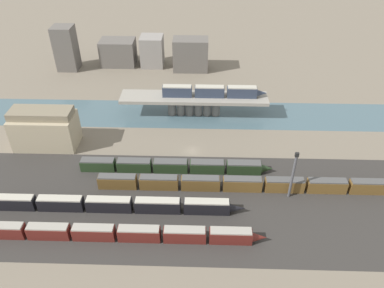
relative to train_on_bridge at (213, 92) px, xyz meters
name	(u,v)px	position (x,y,z in m)	size (l,w,h in m)	color
ground_plane	(192,151)	(-6.85, -23.30, -9.86)	(400.00, 400.00, 0.00)	#756B5B
railbed_yard	(189,203)	(-6.85, -47.30, -9.86)	(280.00, 42.00, 0.01)	#33302D
river_water	(194,114)	(-6.85, 0.00, -9.86)	(320.00, 19.78, 0.01)	#47606B
bridge	(194,101)	(-6.85, 0.00, -4.13)	(54.38, 9.48, 7.81)	gray
train_on_bridge	(213,92)	(0.00, 0.00, 0.00)	(38.14, 2.86, 4.19)	#2D384C
train_yard_near	(98,233)	(-29.07, -60.39, -7.91)	(82.12, 2.67, 3.97)	#5B1E19
train_yard_mid	(114,205)	(-27.17, -50.66, -7.83)	(69.21, 2.65, 4.14)	black
train_yard_far	(246,184)	(9.28, -41.38, -7.80)	(87.06, 2.72, 4.20)	brown
train_yard_outer	(175,166)	(-11.78, -33.54, -8.01)	(58.80, 3.11, 3.79)	#23381E
warehouse_building	(45,129)	(-55.34, -21.01, -3.44)	(20.22, 10.60, 13.51)	tan
signal_tower	(293,175)	(21.22, -43.75, -2.04)	(1.00, 0.75, 15.37)	#4C4C51
city_block_far_left	(66,48)	(-66.27, 39.80, 0.13)	(9.18, 8.88, 19.98)	#605B56
city_block_left	(118,52)	(-43.85, 45.49, -3.91)	(15.98, 11.01, 11.90)	#605B56
city_block_center	(152,51)	(-27.62, 44.78, -2.85)	(10.34, 10.18, 14.03)	gray
city_block_right	(191,54)	(-9.43, 40.51, -2.52)	(15.85, 9.25, 14.69)	#605B56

